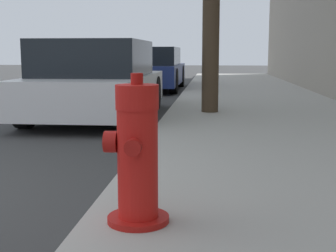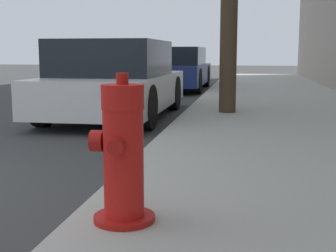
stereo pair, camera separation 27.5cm
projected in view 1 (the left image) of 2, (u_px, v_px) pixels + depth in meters
fire_hydrant at (137, 156)px, 2.72m from camera, size 0.38×0.37×0.88m
parked_car_near at (97, 81)px, 8.04m from camera, size 1.84×4.04×1.33m
parked_car_mid at (151, 69)px, 14.25m from camera, size 1.84×4.40×1.29m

